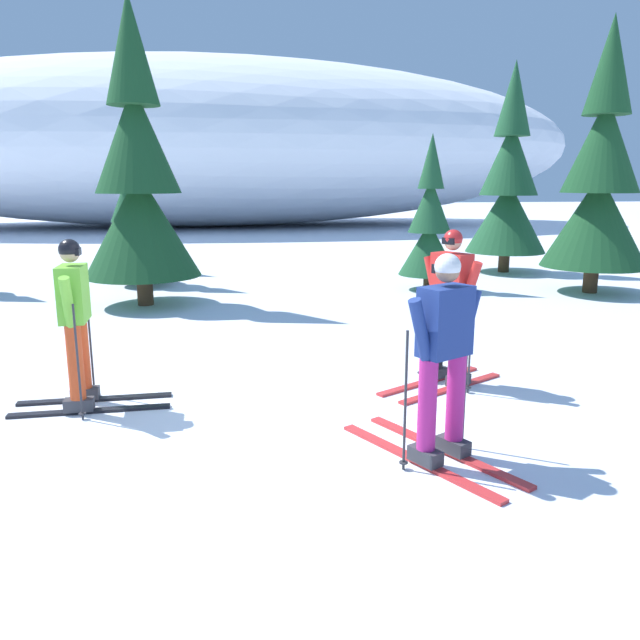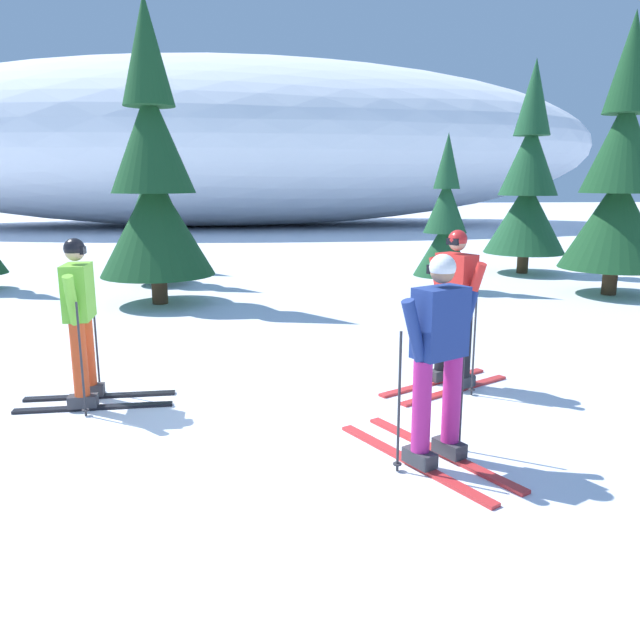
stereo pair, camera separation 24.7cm
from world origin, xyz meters
The scene contains 11 objects.
ground_plane centered at (0.00, 0.00, 0.00)m, with size 120.00×120.00×0.00m, color white.
skier_red_jacket centered at (2.03, 0.93, 0.92)m, with size 1.60×1.18×1.75m.
skier_navy_jacket centered at (1.29, -0.97, 0.90)m, with size 1.23×1.76×1.72m.
skier_lime_jacket centered at (-1.89, 0.75, 0.91)m, with size 1.57×0.82×1.71m.
pine_tree_left centered at (-2.83, 10.84, 1.40)m, with size 1.29×1.29×3.34m.
pine_tree_center_left centered at (-2.22, 8.54, 1.46)m, with size 1.34×1.34×3.48m.
pine_tree_center centered at (-1.94, 6.22, 2.27)m, with size 2.09×2.09×5.42m.
pine_tree_center_right centered at (3.77, 7.07, 1.34)m, with size 1.24×1.24×3.21m.
pine_tree_right centered at (6.51, 9.36, 2.12)m, with size 1.96×1.96×5.08m.
pine_tree_far_right centered at (7.00, 6.26, 2.25)m, with size 2.08×2.08×5.38m.
snow_ridge_background centered at (-1.62, 27.41, 4.07)m, with size 38.20×15.55×8.14m, color white.
Camera 2 is at (-0.12, -5.61, 2.26)m, focal length 35.12 mm.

